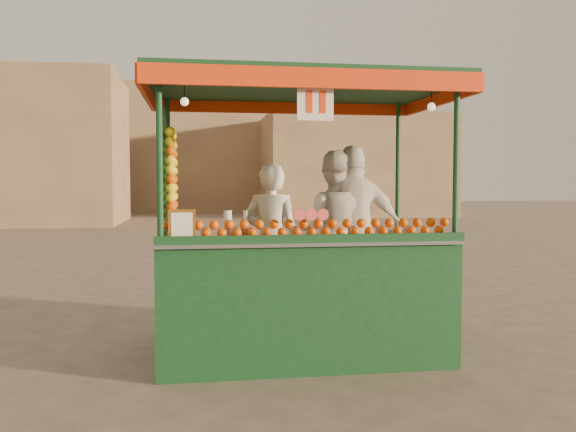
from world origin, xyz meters
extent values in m
plane|color=brown|center=(0.00, 0.00, 0.00)|extent=(90.00, 90.00, 0.00)
cube|color=#997F57|center=(7.00, 24.00, 2.50)|extent=(9.00, 6.00, 5.00)
cube|color=#997F57|center=(-2.00, 30.00, 3.50)|extent=(14.00, 7.00, 7.00)
cube|color=#0E3515|center=(0.03, 0.00, 0.15)|extent=(2.68, 1.65, 0.31)
cylinder|color=black|center=(-0.90, 0.00, 0.19)|extent=(0.37, 0.10, 0.37)
cylinder|color=black|center=(0.96, 0.00, 0.19)|extent=(0.37, 0.10, 0.37)
cube|color=#0E3515|center=(0.03, -0.67, 0.72)|extent=(2.68, 0.31, 0.82)
cube|color=#0E3515|center=(-1.16, 0.10, 0.72)|extent=(0.31, 1.34, 0.82)
cube|color=#0E3515|center=(1.22, 0.10, 0.72)|extent=(0.31, 1.34, 0.82)
cube|color=#B2B2B7|center=(0.03, -0.64, 1.15)|extent=(2.68, 0.47, 0.03)
cylinder|color=#0E3515|center=(-1.26, -0.77, 1.86)|extent=(0.05, 0.05, 1.44)
cylinder|color=#0E3515|center=(1.32, -0.77, 1.86)|extent=(0.05, 0.05, 1.44)
cylinder|color=#0E3515|center=(-1.26, 0.77, 1.86)|extent=(0.05, 0.05, 1.44)
cylinder|color=#0E3515|center=(1.32, 0.77, 1.86)|extent=(0.05, 0.05, 1.44)
cube|color=#0E3515|center=(0.03, 0.00, 2.62)|extent=(2.89, 1.86, 0.08)
cube|color=red|center=(0.03, -0.93, 2.54)|extent=(2.89, 0.04, 0.16)
cube|color=red|center=(0.03, 0.93, 2.54)|extent=(2.89, 0.04, 0.16)
cube|color=red|center=(-1.41, 0.00, 2.54)|extent=(0.04, 1.86, 0.16)
cube|color=red|center=(1.47, 0.00, 2.54)|extent=(0.04, 1.86, 0.16)
cylinder|color=#FF524D|center=(0.01, -0.77, 1.40)|extent=(0.10, 0.03, 0.10)
cube|color=orange|center=(-1.08, -0.77, 1.31)|extent=(0.23, 0.02, 0.29)
cube|color=white|center=(0.03, -0.84, 2.35)|extent=(0.31, 0.02, 0.31)
sphere|color=#FFE5B2|center=(-1.05, -0.70, 2.35)|extent=(0.07, 0.07, 0.07)
sphere|color=#FFE5B2|center=(1.11, -0.70, 2.35)|extent=(0.07, 0.07, 0.07)
imported|color=silver|center=(-0.22, 0.16, 1.09)|extent=(0.66, 0.54, 1.56)
imported|color=silver|center=(0.48, 0.38, 1.16)|extent=(0.99, 0.88, 1.70)
imported|color=white|center=(0.69, 0.32, 1.19)|extent=(1.04, 0.45, 1.76)
camera|label=1|loc=(-0.97, -5.80, 1.68)|focal=37.32mm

